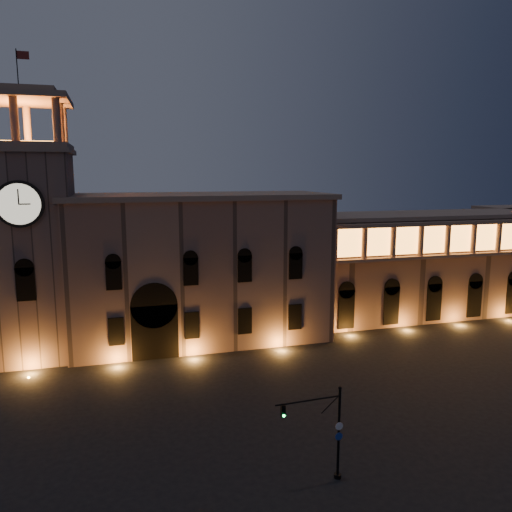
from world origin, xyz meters
name	(u,v)px	position (x,y,z in m)	size (l,w,h in m)	color
ground	(270,418)	(0.00, 0.00, 0.00)	(160.00, 160.00, 0.00)	black
government_building	(200,267)	(-2.08, 21.93, 8.77)	(30.80, 12.80, 17.60)	#795A4F
clock_tower	(30,244)	(-20.50, 20.98, 12.50)	(9.80, 9.80, 32.40)	#795A4F
colonnade_wing	(434,263)	(32.00, 23.92, 7.33)	(40.60, 11.50, 14.50)	brown
traffic_light	(328,432)	(1.06, -9.10, 3.38)	(4.69, 0.59, 6.43)	black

